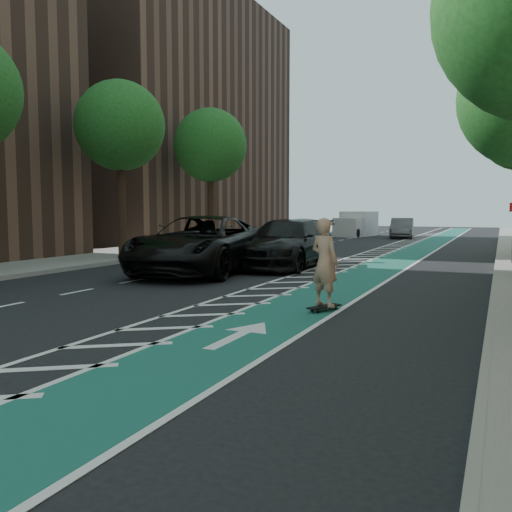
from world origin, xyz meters
The scene contains 19 objects.
ground centered at (0.00, 0.00, 0.00)m, with size 120.00×120.00×0.00m, color black.
bike_lane centered at (3.00, 10.00, 0.01)m, with size 2.00×90.00×0.01m, color #1A5B4D.
buffer_strip centered at (1.50, 10.00, 0.01)m, with size 1.40×90.00×0.01m, color silver.
sidewalk_left centered at (-9.50, 10.00, 0.07)m, with size 5.00×90.00×0.15m, color gray.
curb_right centered at (7.05, 10.00, 0.08)m, with size 0.12×90.00×0.16m, color gray.
curb_left centered at (-7.05, 10.00, 0.08)m, with size 0.12×90.00×0.16m, color gray.
building_left_far centered at (-17.50, 24.00, 9.00)m, with size 14.00×22.00×18.00m, color brown.
tree_l_c centered at (-7.90, 8.00, 5.77)m, with size 4.20×4.20×7.90m.
tree_l_d centered at (-7.90, 16.00, 5.77)m, with size 4.20×4.20×7.90m.
skateboard centered at (3.70, 0.12, 0.10)m, with size 0.59×0.90×0.12m.
skateboarder centered at (3.70, 0.12, 1.08)m, with size 0.70×0.46×1.93m, color tan.
suv_near centered at (-2.40, 5.28, 1.00)m, with size 3.31×7.18×1.99m, color black.
suv_far centered at (-0.35, 8.27, 0.92)m, with size 2.57×6.31×1.83m, color black.
car_silver centered at (-5.79, 25.09, 0.83)m, with size 1.97×4.89×1.66m, color #949499.
car_grey centered at (0.20, 31.33, 0.77)m, with size 1.62×4.65×1.53m, color slate.
box_truck centered at (-3.71, 32.70, 0.93)m, with size 2.72×5.06×2.01m.
barrel_a centered at (-2.20, 9.00, 0.42)m, with size 0.65×0.65×0.89m.
barrel_b centered at (-2.82, 13.78, 0.45)m, with size 0.70×0.70×0.95m.
barrel_c centered at (-3.68, 19.00, 0.47)m, with size 0.73×0.73×1.00m.
Camera 1 is at (7.19, -11.17, 2.24)m, focal length 38.00 mm.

